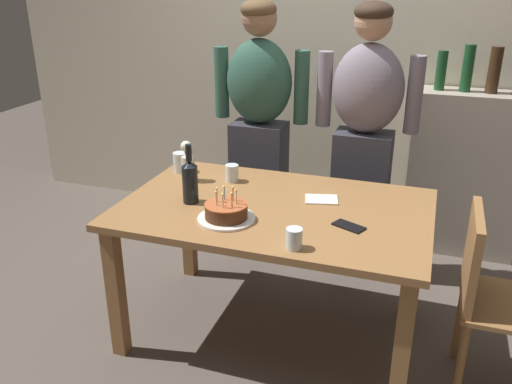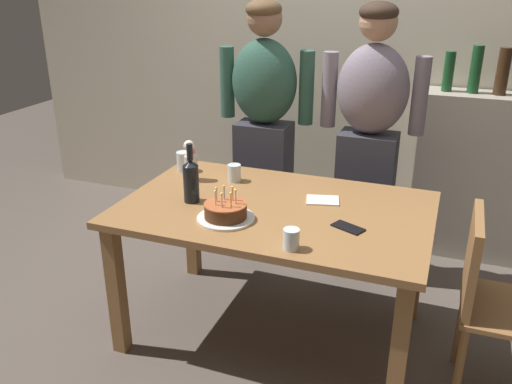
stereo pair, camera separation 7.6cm
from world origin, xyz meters
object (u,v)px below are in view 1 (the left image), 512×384
at_px(birthday_cake, 226,212).
at_px(cell_phone, 349,226).
at_px(dining_chair, 491,291).
at_px(water_glass_side, 232,173).
at_px(flower_vase, 188,161).
at_px(person_man_bearded, 259,130).
at_px(person_woman_cardigan, 364,140).
at_px(water_glass_near, 294,239).
at_px(water_glass_far, 180,162).
at_px(wine_bottle, 190,180).
at_px(napkin_stack, 322,199).

relative_size(birthday_cake, cell_phone, 1.87).
bearing_deg(dining_chair, water_glass_side, 75.93).
height_order(flower_vase, dining_chair, flower_vase).
bearing_deg(person_man_bearded, person_woman_cardigan, -180.00).
bearing_deg(person_man_bearded, cell_phone, 128.34).
xyz_separation_m(person_man_bearded, person_woman_cardigan, (0.66, 0.00, 0.00)).
bearing_deg(water_glass_side, water_glass_near, -50.69).
xyz_separation_m(water_glass_near, cell_phone, (0.18, 0.27, -0.04)).
bearing_deg(person_man_bearded, birthday_cake, 100.24).
xyz_separation_m(water_glass_far, wine_bottle, (0.24, -0.38, 0.06)).
relative_size(cell_phone, dining_chair, 0.17).
distance_m(napkin_stack, flower_vase, 0.76).
bearing_deg(cell_phone, water_glass_near, -99.01).
bearing_deg(water_glass_side, birthday_cake, -71.89).
bearing_deg(water_glass_side, napkin_stack, -11.03).
bearing_deg(birthday_cake, water_glass_side, 108.11).
xyz_separation_m(water_glass_far, dining_chair, (1.67, -0.38, -0.28)).
xyz_separation_m(birthday_cake, person_man_bearded, (-0.19, 1.04, 0.10)).
bearing_deg(person_woman_cardigan, cell_phone, 94.72).
distance_m(birthday_cake, water_glass_near, 0.40).
distance_m(water_glass_far, napkin_stack, 0.87).
height_order(water_glass_side, person_woman_cardigan, person_woman_cardigan).
height_order(water_glass_near, wine_bottle, wine_bottle).
bearing_deg(wine_bottle, water_glass_side, 75.04).
bearing_deg(person_man_bearded, wine_bottle, 86.51).
xyz_separation_m(water_glass_side, napkin_stack, (0.52, -0.10, -0.04)).
distance_m(water_glass_far, dining_chair, 1.73).
xyz_separation_m(water_glass_far, person_woman_cardigan, (0.96, 0.52, 0.08)).
bearing_deg(flower_vase, water_glass_near, -37.24).
height_order(birthday_cake, water_glass_far, birthday_cake).
relative_size(cell_phone, person_woman_cardigan, 0.09).
xyz_separation_m(cell_phone, person_woman_cardigan, (-0.08, 0.93, 0.13)).
bearing_deg(water_glass_side, water_glass_far, 171.81).
bearing_deg(person_woman_cardigan, dining_chair, 128.03).
bearing_deg(dining_chair, wine_bottle, 90.03).
xyz_separation_m(birthday_cake, flower_vase, (-0.38, 0.40, 0.08)).
distance_m(water_glass_near, person_woman_cardigan, 1.21).
bearing_deg(person_man_bearded, dining_chair, 146.53).
distance_m(water_glass_far, person_woman_cardigan, 1.10).
height_order(napkin_stack, flower_vase, flower_vase).
bearing_deg(water_glass_far, wine_bottle, -57.44).
bearing_deg(wine_bottle, water_glass_near, -26.30).
xyz_separation_m(cell_phone, flower_vase, (-0.93, 0.30, 0.11)).
distance_m(birthday_cake, person_man_bearded, 1.06).
relative_size(water_glass_side, person_woman_cardigan, 0.06).
distance_m(flower_vase, person_woman_cardigan, 1.07).
height_order(water_glass_near, flower_vase, flower_vase).
bearing_deg(water_glass_side, person_man_bearded, 93.44).
distance_m(water_glass_near, person_man_bearded, 1.33).
height_order(birthday_cake, person_man_bearded, person_man_bearded).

